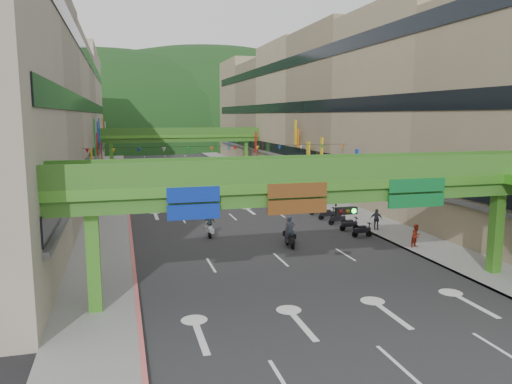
# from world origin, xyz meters

# --- Properties ---
(ground) EXTENTS (320.00, 320.00, 0.00)m
(ground) POSITION_xyz_m (0.00, 0.00, 0.00)
(ground) COLOR black
(ground) RESTS_ON ground
(road_slab) EXTENTS (18.00, 140.00, 0.02)m
(road_slab) POSITION_xyz_m (0.00, 50.00, 0.01)
(road_slab) COLOR #28282B
(road_slab) RESTS_ON ground
(sidewalk_left) EXTENTS (4.00, 140.00, 0.15)m
(sidewalk_left) POSITION_xyz_m (-11.00, 50.00, 0.07)
(sidewalk_left) COLOR gray
(sidewalk_left) RESTS_ON ground
(sidewalk_right) EXTENTS (4.00, 140.00, 0.15)m
(sidewalk_right) POSITION_xyz_m (11.00, 50.00, 0.07)
(sidewalk_right) COLOR gray
(sidewalk_right) RESTS_ON ground
(curb_left) EXTENTS (0.20, 140.00, 0.18)m
(curb_left) POSITION_xyz_m (-9.10, 50.00, 0.09)
(curb_left) COLOR #CC5959
(curb_left) RESTS_ON ground
(curb_right) EXTENTS (0.20, 140.00, 0.18)m
(curb_right) POSITION_xyz_m (9.10, 50.00, 0.09)
(curb_right) COLOR gray
(curb_right) RESTS_ON ground
(building_row_left) EXTENTS (12.80, 95.00, 19.00)m
(building_row_left) POSITION_xyz_m (-18.93, 50.00, 9.46)
(building_row_left) COLOR #9E937F
(building_row_left) RESTS_ON ground
(building_row_right) EXTENTS (12.80, 95.00, 19.00)m
(building_row_right) POSITION_xyz_m (18.93, 50.00, 9.46)
(building_row_right) COLOR gray
(building_row_right) RESTS_ON ground
(overpass_near) EXTENTS (28.00, 12.27, 7.10)m
(overpass_near) POSITION_xyz_m (0.93, 5.38, 5.21)
(overpass_near) COLOR #4C9E2D
(overpass_near) RESTS_ON ground
(overpass_far) EXTENTS (28.00, 2.20, 7.10)m
(overpass_far) POSITION_xyz_m (0.00, 65.00, 5.40)
(overpass_far) COLOR #4C9E2D
(overpass_far) RESTS_ON ground
(hill_left) EXTENTS (168.00, 140.00, 112.00)m
(hill_left) POSITION_xyz_m (-15.00, 160.00, 0.00)
(hill_left) COLOR #1C4419
(hill_left) RESTS_ON ground
(hill_right) EXTENTS (208.00, 176.00, 128.00)m
(hill_right) POSITION_xyz_m (25.00, 180.00, 0.00)
(hill_right) COLOR #1C4419
(hill_right) RESTS_ON ground
(bunting_string) EXTENTS (26.00, 0.36, 0.47)m
(bunting_string) POSITION_xyz_m (0.00, 30.00, 5.96)
(bunting_string) COLOR black
(bunting_string) RESTS_ON ground
(scooter_rider_near) EXTENTS (0.70, 1.60, 2.22)m
(scooter_rider_near) POSITION_xyz_m (1.57, 14.77, 1.06)
(scooter_rider_near) COLOR black
(scooter_rider_near) RESTS_ON ground
(scooter_rider_mid) EXTENTS (0.90, 1.58, 1.96)m
(scooter_rider_mid) POSITION_xyz_m (1.99, 16.08, 1.00)
(scooter_rider_mid) COLOR black
(scooter_rider_mid) RESTS_ON ground
(scooter_rider_left) EXTENTS (0.91, 1.60, 1.84)m
(scooter_rider_left) POSITION_xyz_m (-3.33, 19.21, 0.90)
(scooter_rider_left) COLOR gray
(scooter_rider_left) RESTS_ON ground
(scooter_rider_far) EXTENTS (0.85, 1.60, 2.06)m
(scooter_rider_far) POSITION_xyz_m (-1.28, 36.86, 1.05)
(scooter_rider_far) COLOR maroon
(scooter_rider_far) RESTS_ON ground
(parked_scooter_row) EXTENTS (1.60, 9.41, 1.08)m
(parked_scooter_row) POSITION_xyz_m (7.80, 20.48, 0.52)
(parked_scooter_row) COLOR black
(parked_scooter_row) RESTS_ON ground
(car_silver) EXTENTS (2.10, 4.54, 1.44)m
(car_silver) POSITION_xyz_m (-5.25, 39.67, 0.72)
(car_silver) COLOR #B3B2B9
(car_silver) RESTS_ON ground
(car_yellow) EXTENTS (2.27, 4.21, 1.36)m
(car_yellow) POSITION_xyz_m (5.42, 69.13, 0.68)
(car_yellow) COLOR #BEA900
(car_yellow) RESTS_ON ground
(pedestrian_red) EXTENTS (0.92, 0.82, 1.58)m
(pedestrian_red) POSITION_xyz_m (9.80, 12.02, 0.79)
(pedestrian_red) COLOR red
(pedestrian_red) RESTS_ON ground
(pedestrian_dark) EXTENTS (1.05, 0.80, 1.65)m
(pedestrian_dark) POSITION_xyz_m (9.80, 17.61, 0.83)
(pedestrian_dark) COLOR black
(pedestrian_dark) RESTS_ON ground
(pedestrian_blue) EXTENTS (0.93, 0.82, 1.67)m
(pedestrian_blue) POSITION_xyz_m (12.20, 40.00, 0.84)
(pedestrian_blue) COLOR #30384B
(pedestrian_blue) RESTS_ON ground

